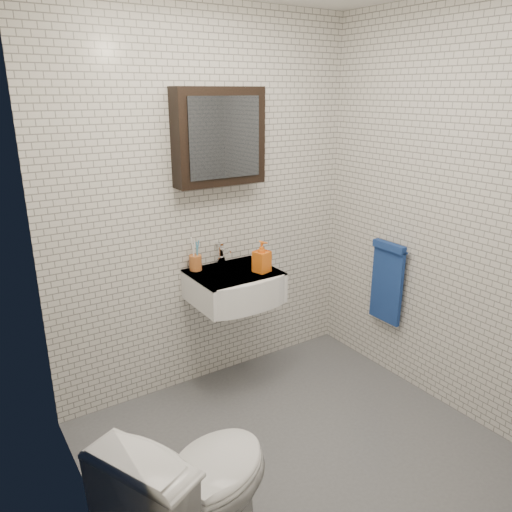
# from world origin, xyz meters

# --- Properties ---
(ground) EXTENTS (2.20, 2.00, 0.01)m
(ground) POSITION_xyz_m (0.00, 0.00, 0.01)
(ground) COLOR #52555B
(ground) RESTS_ON ground
(room_shell) EXTENTS (2.22, 2.02, 2.51)m
(room_shell) POSITION_xyz_m (0.00, 0.00, 1.47)
(room_shell) COLOR silver
(room_shell) RESTS_ON ground
(washbasin) EXTENTS (0.55, 0.50, 0.20)m
(washbasin) POSITION_xyz_m (0.05, 0.73, 0.76)
(washbasin) COLOR white
(washbasin) RESTS_ON room_shell
(faucet) EXTENTS (0.06, 0.20, 0.15)m
(faucet) POSITION_xyz_m (0.05, 0.93, 0.92)
(faucet) COLOR silver
(faucet) RESTS_ON washbasin
(mirror_cabinet) EXTENTS (0.60, 0.15, 0.60)m
(mirror_cabinet) POSITION_xyz_m (0.05, 0.93, 1.70)
(mirror_cabinet) COLOR black
(mirror_cabinet) RESTS_ON room_shell
(towel_rail) EXTENTS (0.09, 0.30, 0.58)m
(towel_rail) POSITION_xyz_m (1.04, 0.35, 0.72)
(towel_rail) COLOR silver
(towel_rail) RESTS_ON room_shell
(toothbrush_cup) EXTENTS (0.11, 0.11, 0.22)m
(toothbrush_cup) POSITION_xyz_m (-0.14, 0.94, 0.91)
(toothbrush_cup) COLOR #B5622D
(toothbrush_cup) RESTS_ON washbasin
(soap_bottle) EXTENTS (0.12, 0.12, 0.21)m
(soap_bottle) POSITION_xyz_m (0.20, 0.67, 0.95)
(soap_bottle) COLOR orange
(soap_bottle) RESTS_ON washbasin
(toilet) EXTENTS (0.88, 0.72, 0.79)m
(toilet) POSITION_xyz_m (-0.80, -0.34, 0.39)
(toilet) COLOR silver
(toilet) RESTS_ON ground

